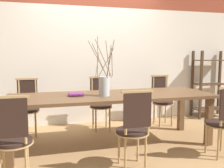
{
  "coord_description": "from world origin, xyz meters",
  "views": [
    {
      "loc": [
        -0.94,
        -3.38,
        1.31
      ],
      "look_at": [
        0.0,
        0.0,
        0.89
      ],
      "focal_mm": 40.0,
      "sensor_mm": 36.0,
      "label": 1
    }
  ],
  "objects_px": {
    "chair_near_center": "(224,119)",
    "chair_far_center": "(162,98)",
    "book_stack": "(76,94)",
    "dining_table": "(112,100)",
    "vase_centerpiece": "(104,85)",
    "shelving_rack": "(210,84)"
  },
  "relations": [
    {
      "from": "chair_near_center",
      "to": "chair_far_center",
      "type": "bearing_deg",
      "value": 91.95
    },
    {
      "from": "chair_far_center",
      "to": "book_stack",
      "type": "bearing_deg",
      "value": 24.13
    },
    {
      "from": "dining_table",
      "to": "chair_far_center",
      "type": "bearing_deg",
      "value": 33.83
    },
    {
      "from": "chair_far_center",
      "to": "book_stack",
      "type": "distance_m",
      "value": 1.88
    },
    {
      "from": "vase_centerpiece",
      "to": "book_stack",
      "type": "distance_m",
      "value": 0.41
    },
    {
      "from": "vase_centerpiece",
      "to": "book_stack",
      "type": "height_order",
      "value": "vase_centerpiece"
    },
    {
      "from": "chair_far_center",
      "to": "vase_centerpiece",
      "type": "distance_m",
      "value": 1.64
    },
    {
      "from": "chair_near_center",
      "to": "shelving_rack",
      "type": "xyz_separation_m",
      "value": [
        1.2,
        1.86,
        0.19
      ]
    },
    {
      "from": "chair_near_center",
      "to": "shelving_rack",
      "type": "height_order",
      "value": "shelving_rack"
    },
    {
      "from": "vase_centerpiece",
      "to": "dining_table",
      "type": "bearing_deg",
      "value": 33.2
    },
    {
      "from": "chair_far_center",
      "to": "book_stack",
      "type": "xyz_separation_m",
      "value": [
        -1.7,
        -0.76,
        0.27
      ]
    },
    {
      "from": "chair_far_center",
      "to": "vase_centerpiece",
      "type": "bearing_deg",
      "value": 33.77
    },
    {
      "from": "book_stack",
      "to": "shelving_rack",
      "type": "bearing_deg",
      "value": 19.28
    },
    {
      "from": "chair_far_center",
      "to": "vase_centerpiece",
      "type": "height_order",
      "value": "vase_centerpiece"
    },
    {
      "from": "dining_table",
      "to": "chair_far_center",
      "type": "relative_size",
      "value": 3.14
    },
    {
      "from": "chair_near_center",
      "to": "vase_centerpiece",
      "type": "relative_size",
      "value": 1.13
    },
    {
      "from": "dining_table",
      "to": "chair_near_center",
      "type": "height_order",
      "value": "chair_near_center"
    },
    {
      "from": "chair_far_center",
      "to": "shelving_rack",
      "type": "distance_m",
      "value": 1.3
    },
    {
      "from": "book_stack",
      "to": "shelving_rack",
      "type": "relative_size",
      "value": 0.18
    },
    {
      "from": "chair_far_center",
      "to": "vase_centerpiece",
      "type": "relative_size",
      "value": 1.13
    },
    {
      "from": "dining_table",
      "to": "shelving_rack",
      "type": "relative_size",
      "value": 2.1
    },
    {
      "from": "shelving_rack",
      "to": "vase_centerpiece",
      "type": "bearing_deg",
      "value": -155.81
    }
  ]
}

